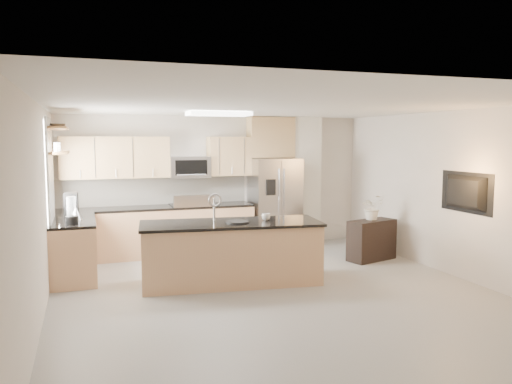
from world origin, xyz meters
name	(u,v)px	position (x,y,z in m)	size (l,w,h in m)	color
floor	(277,295)	(0.00, 0.00, 0.00)	(6.50, 6.50, 0.00)	gray
ceiling	(278,105)	(0.00, 0.00, 2.60)	(6.00, 6.50, 0.02)	silver
wall_back	(218,183)	(0.00, 3.25, 1.30)	(6.00, 0.02, 2.60)	beige
wall_front	(437,253)	(0.00, -3.25, 1.30)	(6.00, 0.02, 2.60)	beige
wall_left	(39,212)	(-3.00, 0.00, 1.30)	(0.02, 6.50, 2.60)	beige
wall_right	(457,194)	(3.00, 0.00, 1.30)	(0.02, 6.50, 2.60)	beige
back_counter	(158,230)	(-1.23, 2.93, 0.47)	(3.55, 0.66, 1.44)	tan
left_counter	(74,249)	(-2.67, 1.85, 0.46)	(0.66, 1.50, 0.92)	tan
range	(192,229)	(-0.60, 2.92, 0.47)	(0.76, 0.64, 1.14)	black
upper_cabinets	(151,157)	(-1.30, 3.09, 1.83)	(3.50, 0.33, 0.75)	tan
microwave	(189,167)	(-0.60, 3.04, 1.63)	(0.76, 0.40, 0.40)	#ADADB0
refrigerator	(274,203)	(1.06, 2.87, 0.89)	(0.92, 0.78, 1.78)	#ADADB0
partition_column	(305,181)	(1.82, 3.10, 1.30)	(0.60, 0.30, 2.60)	silver
window	(50,173)	(-2.98, 1.85, 1.65)	(0.04, 1.15, 1.65)	white
shelf_lower	(58,152)	(-2.85, 1.95, 1.95)	(0.30, 1.20, 0.04)	olive
shelf_upper	(57,128)	(-2.85, 1.95, 2.32)	(0.30, 1.20, 0.04)	olive
ceiling_fixture	(219,114)	(-0.40, 1.60, 2.56)	(1.00, 0.50, 0.06)	white
island	(231,252)	(-0.44, 0.78, 0.46)	(2.77, 1.29, 1.35)	tan
credenza	(372,240)	(2.34, 1.35, 0.36)	(0.90, 0.38, 0.72)	black
cup	(266,217)	(0.11, 0.77, 0.98)	(0.13, 0.13, 0.10)	silver
platter	(237,222)	(-0.36, 0.72, 0.93)	(0.35, 0.35, 0.02)	black
blender	(72,212)	(-2.67, 1.36, 1.10)	(0.18, 0.18, 0.41)	black
kettle	(76,213)	(-2.62, 1.79, 1.03)	(0.19, 0.19, 0.24)	#ADADB0
coffee_maker	(71,206)	(-2.69, 2.08, 1.10)	(0.22, 0.26, 0.39)	black
bowl	(58,125)	(-2.85, 2.18, 2.38)	(0.33, 0.33, 0.08)	#ADADB0
flower_vase	(372,201)	(2.36, 1.39, 1.06)	(0.61, 0.53, 0.67)	silver
television	(462,193)	(2.91, -0.20, 1.35)	(1.08, 0.14, 0.62)	black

